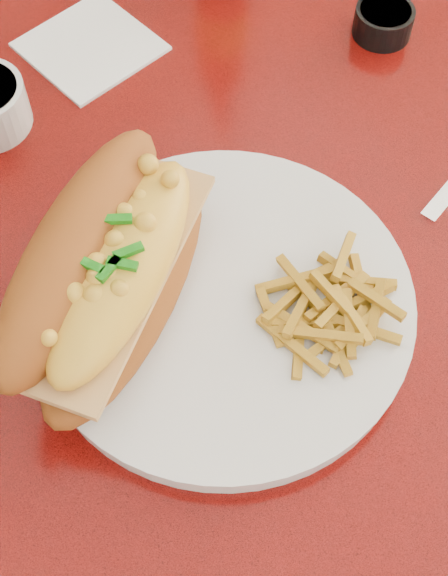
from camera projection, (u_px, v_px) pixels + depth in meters
ground at (218, 467)px, 1.39m from camera, size 8.00×8.00×0.00m
diner_table at (215, 288)px, 0.87m from camera, size 1.23×0.83×0.77m
dinner_plate at (224, 305)px, 0.66m from camera, size 0.40×0.40×0.02m
mac_hoagie at (108, 270)px, 0.61m from camera, size 0.27×0.23×0.11m
fries_pile at (320, 303)px, 0.63m from camera, size 0.11×0.10×0.03m
fork at (283, 252)px, 0.68m from camera, size 0.08×0.14×0.00m
sauce_cup_right at (384, 21)px, 0.83m from camera, size 0.08×0.08×0.03m
paper_napkin at (90, 46)px, 0.83m from camera, size 0.13×0.13×0.00m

